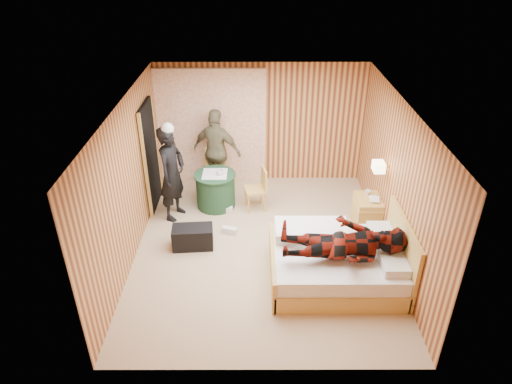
{
  "coord_description": "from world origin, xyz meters",
  "views": [
    {
      "loc": [
        -0.11,
        -6.26,
        4.67
      ],
      "look_at": [
        -0.1,
        0.05,
        1.05
      ],
      "focal_mm": 32.0,
      "sensor_mm": 36.0,
      "label": 1
    }
  ],
  "objects_px": {
    "chair_near": "(259,186)",
    "man_on_bed": "(345,236)",
    "wall_lamp": "(379,167)",
    "chair_far": "(217,166)",
    "nightstand": "(367,212)",
    "duffel_bag": "(193,237)",
    "man_at_table": "(217,151)",
    "round_table": "(216,190)",
    "woman_standing": "(172,174)",
    "bed": "(337,262)"
  },
  "relations": [
    {
      "from": "man_on_bed",
      "to": "nightstand",
      "type": "bearing_deg",
      "value": 65.8
    },
    {
      "from": "nightstand",
      "to": "man_at_table",
      "type": "bearing_deg",
      "value": 153.01
    },
    {
      "from": "chair_far",
      "to": "chair_near",
      "type": "distance_m",
      "value": 1.11
    },
    {
      "from": "chair_far",
      "to": "man_at_table",
      "type": "height_order",
      "value": "man_at_table"
    },
    {
      "from": "woman_standing",
      "to": "man_at_table",
      "type": "xyz_separation_m",
      "value": [
        0.73,
        1.03,
        -0.03
      ]
    },
    {
      "from": "duffel_bag",
      "to": "woman_standing",
      "type": "xyz_separation_m",
      "value": [
        -0.44,
        0.97,
        0.7
      ]
    },
    {
      "from": "nightstand",
      "to": "round_table",
      "type": "height_order",
      "value": "round_table"
    },
    {
      "from": "chair_far",
      "to": "woman_standing",
      "type": "height_order",
      "value": "woman_standing"
    },
    {
      "from": "chair_near",
      "to": "man_at_table",
      "type": "relative_size",
      "value": 0.49
    },
    {
      "from": "wall_lamp",
      "to": "man_at_table",
      "type": "bearing_deg",
      "value": 150.83
    },
    {
      "from": "bed",
      "to": "round_table",
      "type": "distance_m",
      "value": 2.93
    },
    {
      "from": "nightstand",
      "to": "chair_near",
      "type": "xyz_separation_m",
      "value": [
        -1.93,
        0.66,
        0.18
      ]
    },
    {
      "from": "chair_near",
      "to": "duffel_bag",
      "type": "xyz_separation_m",
      "value": [
        -1.12,
        -1.25,
        -0.3
      ]
    },
    {
      "from": "round_table",
      "to": "woman_standing",
      "type": "xyz_separation_m",
      "value": [
        -0.73,
        -0.36,
        0.54
      ]
    },
    {
      "from": "duffel_bag",
      "to": "man_at_table",
      "type": "relative_size",
      "value": 0.39
    },
    {
      "from": "chair_near",
      "to": "man_at_table",
      "type": "bearing_deg",
      "value": -144.06
    },
    {
      "from": "man_at_table",
      "to": "chair_near",
      "type": "bearing_deg",
      "value": 158.83
    },
    {
      "from": "round_table",
      "to": "woman_standing",
      "type": "distance_m",
      "value": 0.98
    },
    {
      "from": "nightstand",
      "to": "duffel_bag",
      "type": "relative_size",
      "value": 0.91
    },
    {
      "from": "chair_far",
      "to": "duffel_bag",
      "type": "bearing_deg",
      "value": -111.95
    },
    {
      "from": "duffel_bag",
      "to": "nightstand",
      "type": "bearing_deg",
      "value": 6.72
    },
    {
      "from": "wall_lamp",
      "to": "chair_far",
      "type": "height_order",
      "value": "wall_lamp"
    },
    {
      "from": "duffel_bag",
      "to": "chair_near",
      "type": "bearing_deg",
      "value": 43.73
    },
    {
      "from": "bed",
      "to": "nightstand",
      "type": "height_order",
      "value": "bed"
    },
    {
      "from": "wall_lamp",
      "to": "woman_standing",
      "type": "xyz_separation_m",
      "value": [
        -3.53,
        0.54,
        -0.41
      ]
    },
    {
      "from": "nightstand",
      "to": "wall_lamp",
      "type": "bearing_deg",
      "value": -74.78
    },
    {
      "from": "bed",
      "to": "man_on_bed",
      "type": "xyz_separation_m",
      "value": [
        0.02,
        -0.23,
        0.65
      ]
    },
    {
      "from": "chair_near",
      "to": "man_on_bed",
      "type": "bearing_deg",
      "value": 15.63
    },
    {
      "from": "woman_standing",
      "to": "duffel_bag",
      "type": "bearing_deg",
      "value": -134.64
    },
    {
      "from": "bed",
      "to": "nightstand",
      "type": "relative_size",
      "value": 3.2
    },
    {
      "from": "chair_near",
      "to": "nightstand",
      "type": "bearing_deg",
      "value": 59.16
    },
    {
      "from": "duffel_bag",
      "to": "man_on_bed",
      "type": "height_order",
      "value": "man_on_bed"
    },
    {
      "from": "round_table",
      "to": "woman_standing",
      "type": "height_order",
      "value": "woman_standing"
    },
    {
      "from": "round_table",
      "to": "chair_near",
      "type": "xyz_separation_m",
      "value": [
        0.83,
        -0.09,
        0.14
      ]
    },
    {
      "from": "round_table",
      "to": "duffel_bag",
      "type": "xyz_separation_m",
      "value": [
        -0.29,
        -1.33,
        -0.16
      ]
    },
    {
      "from": "man_on_bed",
      "to": "bed",
      "type": "bearing_deg",
      "value": 95.79
    },
    {
      "from": "man_at_table",
      "to": "man_on_bed",
      "type": "height_order",
      "value": "man_on_bed"
    },
    {
      "from": "chair_near",
      "to": "man_on_bed",
      "type": "distance_m",
      "value": 2.62
    },
    {
      "from": "bed",
      "to": "woman_standing",
      "type": "xyz_separation_m",
      "value": [
        -2.73,
        1.77,
        0.59
      ]
    },
    {
      "from": "bed",
      "to": "nightstand",
      "type": "xyz_separation_m",
      "value": [
        0.75,
        1.4,
        0.0
      ]
    },
    {
      "from": "duffel_bag",
      "to": "man_on_bed",
      "type": "distance_m",
      "value": 2.65
    },
    {
      "from": "wall_lamp",
      "to": "man_on_bed",
      "type": "bearing_deg",
      "value": -117.81
    },
    {
      "from": "wall_lamp",
      "to": "chair_near",
      "type": "xyz_separation_m",
      "value": [
        -1.97,
        0.81,
        -0.81
      ]
    },
    {
      "from": "chair_near",
      "to": "bed",
      "type": "bearing_deg",
      "value": 17.69
    },
    {
      "from": "bed",
      "to": "duffel_bag",
      "type": "bearing_deg",
      "value": 160.62
    },
    {
      "from": "chair_far",
      "to": "chair_near",
      "type": "bearing_deg",
      "value": -54.2
    },
    {
      "from": "nightstand",
      "to": "duffel_bag",
      "type": "distance_m",
      "value": 3.11
    },
    {
      "from": "round_table",
      "to": "man_at_table",
      "type": "distance_m",
      "value": 0.84
    },
    {
      "from": "chair_far",
      "to": "woman_standing",
      "type": "distance_m",
      "value": 1.27
    },
    {
      "from": "nightstand",
      "to": "chair_far",
      "type": "xyz_separation_m",
      "value": [
        -2.78,
        1.37,
        0.23
      ]
    }
  ]
}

